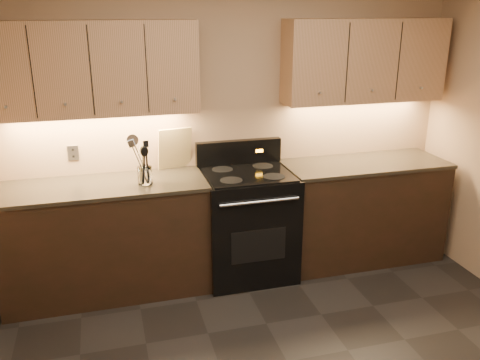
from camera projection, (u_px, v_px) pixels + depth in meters
name	position (u px, v px, depth m)	size (l,w,h in m)	color
wall_back	(228.00, 122.00, 4.38)	(4.00, 0.04, 2.60)	#9E7F5D
counter_left	(106.00, 239.00, 4.10)	(1.62, 0.62, 0.93)	black
counter_right	(361.00, 210.00, 4.67)	(1.46, 0.62, 0.93)	black
stove	(247.00, 222.00, 4.37)	(0.76, 0.68, 1.14)	black
upper_cab_left	(91.00, 69.00, 3.80)	(1.60, 0.30, 0.70)	tan
upper_cab_right	(365.00, 61.00, 4.38)	(1.44, 0.30, 0.70)	tan
outlet_plate	(73.00, 153.00, 4.10)	(0.09, 0.01, 0.12)	#B2B5BA
utensil_crock	(145.00, 176.00, 3.94)	(0.14, 0.14, 0.14)	white
cutting_board	(175.00, 148.00, 4.28)	(0.29, 0.02, 0.36)	#D7BB74
wooden_spoon	(140.00, 165.00, 3.89)	(0.06, 0.06, 0.29)	#D7BB74
black_spoon	(142.00, 162.00, 3.92)	(0.06, 0.06, 0.31)	black
black_turner	(147.00, 162.00, 3.88)	(0.08, 0.08, 0.34)	black
steel_spatula	(146.00, 159.00, 3.92)	(0.08, 0.08, 0.37)	silver
steel_skimmer	(149.00, 159.00, 3.90)	(0.09, 0.09, 0.38)	silver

